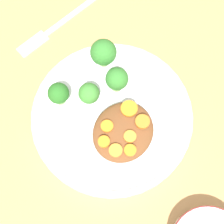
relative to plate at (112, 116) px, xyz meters
name	(u,v)px	position (x,y,z in m)	size (l,w,h in m)	color
ground_plane	(112,119)	(0.00, 0.00, -0.01)	(4.00, 4.00, 0.00)	tan
plate	(112,116)	(0.00, 0.00, 0.00)	(0.27, 0.27, 0.03)	white
stew_mound	(123,132)	(-0.02, -0.03, 0.02)	(0.11, 0.10, 0.03)	brown
broccoli_floret_0	(117,79)	(0.05, 0.02, 0.04)	(0.04, 0.04, 0.05)	#759E51
broccoli_floret_1	(59,94)	(-0.03, 0.09, 0.03)	(0.04, 0.04, 0.05)	#7FA85B
broccoli_floret_2	(103,53)	(0.07, 0.07, 0.04)	(0.05, 0.05, 0.06)	#759E51
broccoli_floret_3	(90,92)	(0.00, 0.05, 0.04)	(0.04, 0.04, 0.05)	#759E51
carrot_slice_0	(116,150)	(-0.05, -0.04, 0.03)	(0.02, 0.02, 0.00)	orange
carrot_slice_1	(107,126)	(-0.03, -0.01, 0.03)	(0.02, 0.02, 0.00)	orange
carrot_slice_2	(129,109)	(0.02, -0.02, 0.03)	(0.03, 0.03, 0.01)	orange
carrot_slice_3	(130,150)	(-0.04, -0.06, 0.03)	(0.02, 0.02, 0.01)	orange
carrot_slice_4	(142,122)	(0.01, -0.05, 0.04)	(0.02, 0.02, 0.01)	orange
carrot_slice_5	(130,136)	(-0.02, -0.05, 0.03)	(0.02, 0.02, 0.01)	orange
carrot_slice_6	(104,142)	(-0.05, -0.02, 0.04)	(0.02, 0.02, 0.01)	orange
fork	(53,28)	(0.08, 0.19, -0.01)	(0.20, 0.06, 0.01)	silver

